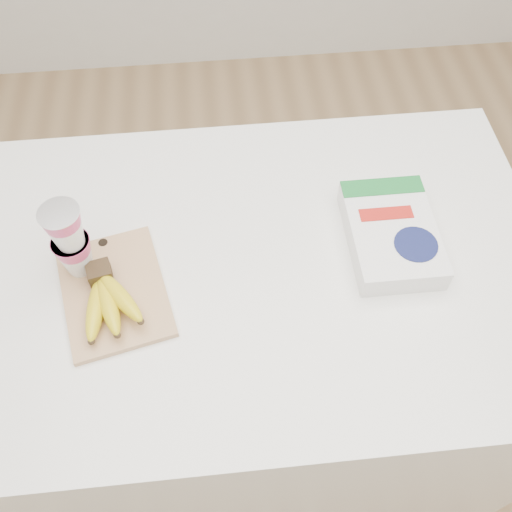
{
  "coord_description": "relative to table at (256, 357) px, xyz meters",
  "views": [
    {
      "loc": [
        -0.07,
        -0.68,
        1.97
      ],
      "look_at": [
        -0.0,
        -0.01,
        1.0
      ],
      "focal_mm": 40.0,
      "sensor_mm": 36.0,
      "label": 1
    }
  ],
  "objects": [
    {
      "name": "cereal_box",
      "position": [
        0.29,
        0.03,
        0.51
      ],
      "size": [
        0.18,
        0.27,
        0.06
      ],
      "rotation": [
        0.0,
        0.0,
        -0.0
      ],
      "color": "white",
      "rests_on": "table"
    },
    {
      "name": "room",
      "position": [
        0.0,
        0.0,
        0.87
      ],
      "size": [
        4.0,
        4.0,
        4.0
      ],
      "color": "tan",
      "rests_on": "ground"
    },
    {
      "name": "table",
      "position": [
        0.0,
        0.0,
        0.0
      ],
      "size": [
        1.28,
        0.85,
        0.96
      ],
      "primitive_type": "cube",
      "color": "white",
      "rests_on": "ground"
    },
    {
      "name": "yogurt_stack",
      "position": [
        -0.37,
        0.01,
        0.59
      ],
      "size": [
        0.08,
        0.08,
        0.19
      ],
      "color": "white",
      "rests_on": "cutting_board"
    },
    {
      "name": "bananas",
      "position": [
        -0.3,
        -0.08,
        0.52
      ],
      "size": [
        0.13,
        0.18,
        0.06
      ],
      "color": "#382816",
      "rests_on": "cutting_board"
    },
    {
      "name": "cutting_board",
      "position": [
        -0.3,
        -0.05,
        0.49
      ],
      "size": [
        0.26,
        0.32,
        0.01
      ],
      "primitive_type": "cube",
      "rotation": [
        0.0,
        0.0,
        0.22
      ],
      "color": "tan",
      "rests_on": "table"
    }
  ]
}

